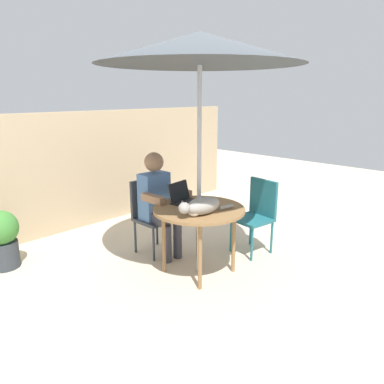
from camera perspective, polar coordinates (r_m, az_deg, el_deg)
name	(u,v)px	position (r m, az deg, el deg)	size (l,w,h in m)	color
ground_plane	(199,271)	(4.03, 1.04, -12.22)	(14.00, 14.00, 0.00)	beige
fence_back	(88,169)	(5.41, -15.90, 3.41)	(5.56, 0.08, 1.62)	tan
patio_table	(199,214)	(3.78, 1.09, -3.42)	(0.95, 0.95, 0.72)	olive
patio_umbrella	(200,49)	(3.61, 1.22, 21.42)	(1.95, 1.95, 2.40)	#B7B7BC
chair_occupied	(150,210)	(4.38, -6.55, -2.85)	(0.40, 0.40, 0.87)	#33383F
chair_empty	(257,211)	(4.41, 10.13, -2.86)	(0.45, 0.45, 0.87)	#1E606B
person_seated	(158,199)	(4.22, -5.26, -1.10)	(0.48, 0.48, 1.21)	#4C72A5
laptop	(183,197)	(3.94, -1.42, -0.72)	(0.33, 0.29, 0.21)	black
cat	(201,206)	(3.53, 1.42, -2.24)	(0.65, 0.24, 0.17)	gray
potted_plant_near_fence	(2,238)	(4.48, -27.53, -6.31)	(0.37, 0.37, 0.65)	#33383D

